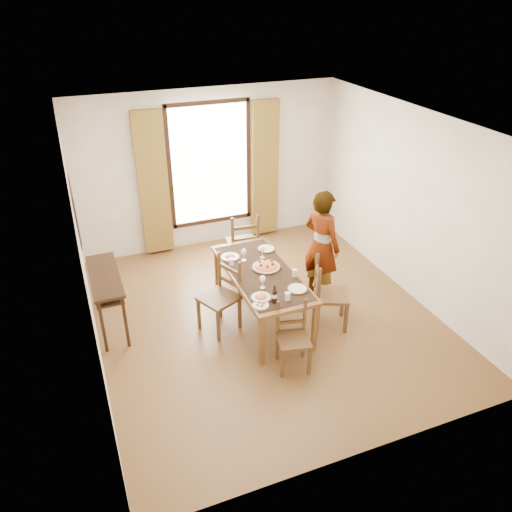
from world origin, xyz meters
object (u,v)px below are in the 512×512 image
object	(u,v)px
console_table	(105,282)
man	(322,245)
dining_table	(262,276)
pasta_platter	(266,265)

from	to	relation	value
console_table	man	bearing A→B (deg)	-7.09
console_table	dining_table	bearing A→B (deg)	-17.31
console_table	man	size ratio (longest dim) A/B	0.72
pasta_platter	dining_table	bearing A→B (deg)	-144.32
man	pasta_platter	bearing A→B (deg)	78.35
dining_table	console_table	bearing A→B (deg)	162.69
dining_table	man	distance (m)	1.06
console_table	man	distance (m)	3.02
man	pasta_platter	distance (m)	0.95
man	pasta_platter	xyz separation A→B (m)	(-0.93, -0.17, -0.03)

